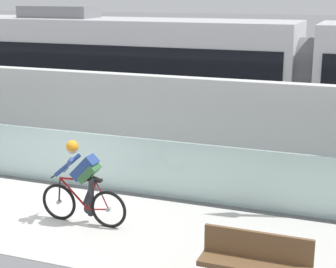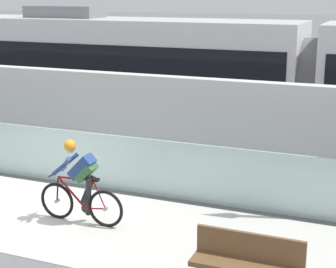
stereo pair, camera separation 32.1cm
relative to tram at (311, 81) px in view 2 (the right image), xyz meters
The scene contains 9 objects.
ground_plane 8.24m from the tram, 121.35° to the right, with size 200.00×200.00×0.00m, color slate.
bike_path_deck 8.24m from the tram, 121.35° to the right, with size 32.00×3.20×0.01m, color silver.
glass_parapet 6.64m from the tram, 129.85° to the right, with size 32.00×0.05×1.24m, color silver.
concrete_barrier_wall 5.31m from the tram, 142.52° to the right, with size 32.00×0.36×2.30m, color silver.
tram_rail_near 4.64m from the tram, behind, with size 32.00×0.08×0.01m, color #595654.
tram_rail_far 4.64m from the tram, behind, with size 32.00×0.08×0.01m, color #595654.
tram is the anchor object (origin of this frame).
cyclist_on_bike 7.62m from the tram, 114.74° to the right, with size 1.77×0.58×1.61m.
bench 8.26m from the tram, 87.48° to the right, with size 1.60×0.45×0.89m.
Camera 2 is at (6.18, -8.32, 4.24)m, focal length 58.79 mm.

